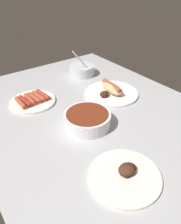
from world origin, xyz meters
TOP-DOWN VIEW (x-y plane):
  - ground_plane at (0.00, 0.00)cm, footprint 120.00×90.00cm
  - bowl_chili at (5.56, -6.61)cm, footprint 17.89×17.89cm
  - bowl_coleslaw at (-34.36, 18.49)cm, footprint 14.02×14.02cm
  - plate_hotdog_assembled at (-7.47, 16.92)cm, footprint 25.63×25.63cm
  - plate_grilled_meat at (32.12, -12.29)cm, footprint 21.23×21.23cm
  - plate_sausages at (-22.83, -16.63)cm, footprint 20.36×20.36cm

SIDE VIEW (x-z plane):
  - ground_plane at x=0.00cm, z-range -3.00..0.00cm
  - plate_grilled_meat at x=32.12cm, z-range -1.05..2.89cm
  - plate_sausages at x=-22.83cm, z-range -0.46..2.55cm
  - plate_hotdog_assembled at x=-7.47cm, z-range -1.12..4.49cm
  - bowl_chili at x=5.56cm, z-range 0.25..5.73cm
  - bowl_coleslaw at x=-34.36cm, z-range -4.52..10.70cm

